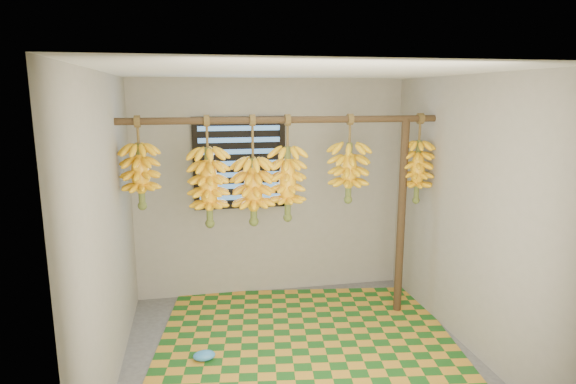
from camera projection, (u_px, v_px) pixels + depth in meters
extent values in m
cube|color=#4C4C4C|center=(300.00, 358.00, 4.16)|extent=(3.00, 3.00, 0.01)
cube|color=silver|center=(302.00, 71.00, 3.68)|extent=(3.00, 3.00, 0.01)
cube|color=gray|center=(271.00, 189.00, 5.37)|extent=(3.00, 0.01, 2.40)
cube|color=gray|center=(107.00, 233.00, 3.63)|extent=(0.01, 3.00, 2.40)
cube|color=gray|center=(469.00, 214.00, 4.21)|extent=(0.01, 3.00, 2.40)
cube|color=black|center=(240.00, 163.00, 5.22)|extent=(1.00, 0.04, 1.00)
cylinder|color=#432C18|center=(285.00, 120.00, 4.44)|extent=(3.00, 0.06, 0.06)
cylinder|color=#432C18|center=(401.00, 218.00, 4.86)|extent=(0.08, 0.08, 2.00)
cube|color=#195218|center=(306.00, 336.00, 4.52)|extent=(2.97, 2.52, 0.01)
ellipsoid|color=#3584C8|center=(204.00, 356.00, 4.09)|extent=(0.20, 0.15, 0.08)
cylinder|color=brown|center=(138.00, 132.00, 4.20)|extent=(0.02, 0.02, 0.25)
cylinder|color=#4C5923|center=(140.00, 174.00, 4.28)|extent=(0.06, 0.06, 0.54)
cylinder|color=brown|center=(207.00, 134.00, 4.32)|extent=(0.02, 0.02, 0.30)
cylinder|color=#4C5923|center=(209.00, 185.00, 4.41)|extent=(0.06, 0.06, 0.69)
cylinder|color=brown|center=(253.00, 139.00, 4.41)|extent=(0.02, 0.02, 0.41)
cylinder|color=#4C5923|center=(253.00, 189.00, 4.50)|extent=(0.07, 0.07, 0.59)
cylinder|color=brown|center=(288.00, 133.00, 4.46)|extent=(0.02, 0.02, 0.31)
cylinder|color=#4C5923|center=(288.00, 182.00, 4.56)|extent=(0.06, 0.06, 0.67)
cylinder|color=brown|center=(350.00, 131.00, 4.58)|extent=(0.02, 0.02, 0.28)
cylinder|color=#4C5923|center=(349.00, 170.00, 4.65)|extent=(0.06, 0.06, 0.54)
cylinder|color=brown|center=(420.00, 129.00, 4.72)|extent=(0.02, 0.02, 0.27)
cylinder|color=#4C5923|center=(418.00, 170.00, 4.80)|extent=(0.05, 0.05, 0.59)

